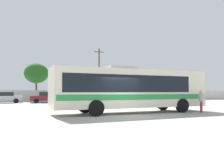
% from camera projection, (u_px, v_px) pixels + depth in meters
% --- Properties ---
extents(ground_plane, '(300.00, 300.00, 0.00)m').
position_uv_depth(ground_plane, '(92.00, 106.00, 24.39)').
color(ground_plane, '#A3A099').
extents(perimeter_wall, '(80.00, 0.30, 1.77)m').
position_uv_depth(perimeter_wall, '(75.00, 96.00, 38.07)').
color(perimeter_wall, beige).
rests_on(perimeter_wall, ground_plane).
extents(coach_bus_cream_green, '(12.00, 3.91, 3.39)m').
position_uv_depth(coach_bus_cream_green, '(130.00, 88.00, 17.09)').
color(coach_bus_cream_green, silver).
rests_on(coach_bus_cream_green, ground_plane).
extents(attendant_by_bus_door, '(0.47, 0.47, 1.70)m').
position_uv_depth(attendant_by_bus_door, '(201.00, 100.00, 17.38)').
color(attendant_by_bus_door, '#99383D').
rests_on(attendant_by_bus_door, ground_plane).
extents(parked_car_leftmost_silver, '(4.08, 2.08, 1.51)m').
position_uv_depth(parked_car_leftmost_silver, '(6.00, 97.00, 31.97)').
color(parked_car_leftmost_silver, '#B7BABF').
rests_on(parked_car_leftmost_silver, ground_plane).
extents(parked_car_second_maroon, '(4.51, 2.19, 1.52)m').
position_uv_depth(parked_car_second_maroon, '(47.00, 97.00, 32.61)').
color(parked_car_second_maroon, maroon).
rests_on(parked_car_second_maroon, ground_plane).
extents(parked_car_third_black, '(4.20, 2.24, 1.41)m').
position_uv_depth(parked_car_third_black, '(84.00, 97.00, 35.24)').
color(parked_car_third_black, black).
rests_on(parked_car_third_black, ground_plane).
extents(utility_pole_far, '(1.80, 0.37, 9.49)m').
position_uv_depth(utility_pole_far, '(99.00, 73.00, 42.53)').
color(utility_pole_far, '#4C3823').
rests_on(utility_pole_far, ground_plane).
extents(roadside_tree_midleft, '(3.94, 3.94, 6.30)m').
position_uv_depth(roadside_tree_midleft, '(36.00, 73.00, 38.63)').
color(roadside_tree_midleft, brown).
rests_on(roadside_tree_midleft, ground_plane).
extents(roadside_tree_midright, '(4.97, 4.97, 6.48)m').
position_uv_depth(roadside_tree_midright, '(81.00, 77.00, 44.99)').
color(roadside_tree_midright, brown).
rests_on(roadside_tree_midright, ground_plane).
extents(roadside_tree_right, '(3.34, 3.34, 5.30)m').
position_uv_depth(roadside_tree_right, '(135.00, 80.00, 45.12)').
color(roadside_tree_right, brown).
rests_on(roadside_tree_right, ground_plane).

